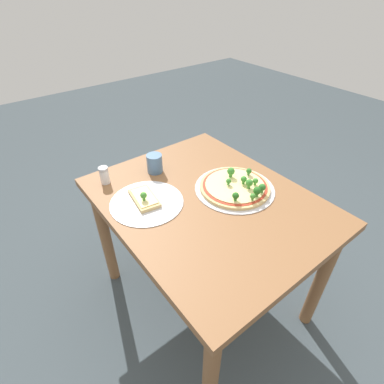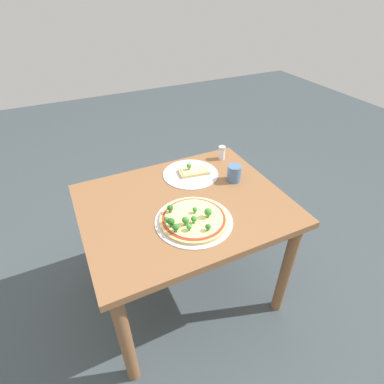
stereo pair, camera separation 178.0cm
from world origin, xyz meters
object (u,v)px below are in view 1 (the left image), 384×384
at_px(drinking_cup, 155,163).
at_px(condiment_shaker, 104,175).
at_px(pizza_tray_slice, 146,200).
at_px(dining_table, 207,217).
at_px(pizza_tray_whole, 236,187).

xyz_separation_m(drinking_cup, condiment_shaker, (-0.06, -0.24, -0.00)).
bearing_deg(pizza_tray_slice, dining_table, 56.30).
xyz_separation_m(pizza_tray_slice, drinking_cup, (-0.18, 0.16, 0.04)).
xyz_separation_m(dining_table, pizza_tray_whole, (0.02, 0.15, 0.12)).
distance_m(pizza_tray_slice, condiment_shaker, 0.25).
distance_m(pizza_tray_whole, condiment_shaker, 0.61).
bearing_deg(drinking_cup, dining_table, 10.72).
xyz_separation_m(pizza_tray_whole, pizza_tray_slice, (-0.17, -0.37, -0.01)).
height_order(pizza_tray_slice, drinking_cup, drinking_cup).
height_order(dining_table, pizza_tray_slice, pizza_tray_slice).
bearing_deg(pizza_tray_slice, pizza_tray_whole, 65.31).
bearing_deg(condiment_shaker, pizza_tray_whole, 47.46).
bearing_deg(dining_table, pizza_tray_whole, 81.53).
distance_m(drinking_cup, condiment_shaker, 0.24).
distance_m(pizza_tray_whole, drinking_cup, 0.41).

